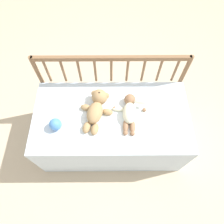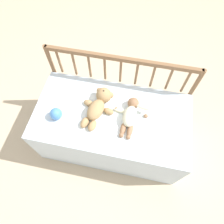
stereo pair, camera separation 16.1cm
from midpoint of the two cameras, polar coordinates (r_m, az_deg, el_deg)
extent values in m
plane|color=#C6B293|center=(2.16, 2.15, -7.86)|extent=(12.00, 12.00, 0.00)
cube|color=silver|center=(1.91, 2.42, -4.96)|extent=(1.32, 0.69, 0.54)
cylinder|color=brown|center=(2.09, -13.34, 9.25)|extent=(0.04, 0.04, 0.85)
cylinder|color=brown|center=(2.04, 22.63, 3.03)|extent=(0.04, 0.04, 0.85)
cube|color=brown|center=(1.65, 5.56, 14.63)|extent=(1.29, 0.03, 0.04)
cylinder|color=brown|center=(1.87, -12.40, 13.68)|extent=(0.02, 0.02, 0.27)
cylinder|color=brown|center=(1.83, -8.20, 13.21)|extent=(0.02, 0.02, 0.27)
cylinder|color=brown|center=(1.79, -3.86, 12.65)|extent=(0.02, 0.02, 0.27)
cylinder|color=brown|center=(1.77, 0.61, 12.00)|extent=(0.02, 0.02, 0.27)
cylinder|color=brown|center=(1.76, 5.13, 11.26)|extent=(0.02, 0.02, 0.27)
cylinder|color=brown|center=(1.76, 9.66, 10.45)|extent=(0.02, 0.02, 0.27)
cylinder|color=brown|center=(1.77, 14.14, 9.58)|extent=(0.02, 0.02, 0.27)
cylinder|color=brown|center=(1.79, 18.52, 8.66)|extent=(0.02, 0.02, 0.27)
cylinder|color=brown|center=(1.82, 22.75, 7.73)|extent=(0.02, 0.02, 0.27)
cube|color=white|center=(1.66, 2.82, -1.32)|extent=(0.77, 0.50, 0.01)
ellipsoid|color=tan|center=(1.63, -1.85, 0.41)|extent=(0.17, 0.22, 0.11)
sphere|color=tan|center=(1.69, 0.38, 4.59)|extent=(0.13, 0.13, 0.13)
sphere|color=tan|center=(1.66, 0.39, 5.28)|extent=(0.06, 0.06, 0.06)
sphere|color=black|center=(1.64, 0.39, 5.73)|extent=(0.02, 0.02, 0.02)
sphere|color=tan|center=(1.71, -0.90, 5.87)|extent=(0.05, 0.05, 0.05)
sphere|color=tan|center=(1.68, 2.35, 4.60)|extent=(0.05, 0.05, 0.05)
ellipsoid|color=tan|center=(1.70, -4.00, 2.31)|extent=(0.10, 0.07, 0.05)
ellipsoid|color=tan|center=(1.65, 1.79, -0.06)|extent=(0.10, 0.07, 0.05)
ellipsoid|color=tan|center=(1.61, -4.96, -3.27)|extent=(0.08, 0.11, 0.06)
ellipsoid|color=tan|center=(1.59, -2.78, -4.23)|extent=(0.08, 0.11, 0.06)
ellipsoid|color=#EAEACC|center=(1.62, 7.96, -1.48)|extent=(0.13, 0.20, 0.10)
sphere|color=#936B4C|center=(1.69, 8.83, 2.28)|extent=(0.10, 0.10, 0.10)
ellipsoid|color=#EAEACC|center=(1.67, 5.12, 0.17)|extent=(0.12, 0.05, 0.04)
ellipsoid|color=#EAEACC|center=(1.64, 11.84, 1.11)|extent=(0.12, 0.05, 0.04)
sphere|color=#936B4C|center=(1.67, 4.02, 0.61)|extent=(0.03, 0.03, 0.03)
sphere|color=#936B4C|center=(1.68, 12.37, -1.39)|extent=(0.03, 0.03, 0.03)
ellipsoid|color=#936B4C|center=(1.60, 6.06, -5.05)|extent=(0.05, 0.12, 0.05)
ellipsoid|color=#936B4C|center=(1.60, 8.05, -5.52)|extent=(0.05, 0.12, 0.05)
sphere|color=#936B4C|center=(1.58, 5.60, -6.93)|extent=(0.04, 0.04, 0.04)
sphere|color=#936B4C|center=(1.58, 7.62, -7.41)|extent=(0.04, 0.04, 0.04)
sphere|color=#4C8CDB|center=(1.66, -13.08, -0.76)|extent=(0.10, 0.10, 0.10)
camera|label=1|loc=(0.08, -87.13, 5.25)|focal=32.00mm
camera|label=2|loc=(0.08, 92.87, -5.25)|focal=32.00mm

